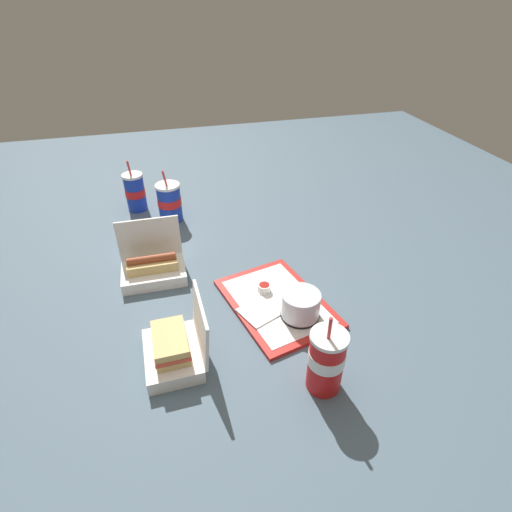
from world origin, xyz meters
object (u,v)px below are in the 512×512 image
object	(u,v)px
soda_cup_right	(170,202)
soda_cup_corner	(326,360)
food_tray	(277,303)
plastic_fork	(293,293)
soda_cup_front	(135,192)
clamshell_hotdog_left	(153,267)
cake_container	(301,306)
clamshell_sandwich_right	(175,348)
ketchup_cup	(264,287)

from	to	relation	value
soda_cup_right	soda_cup_corner	bearing A→B (deg)	17.29
food_tray	soda_cup_corner	distance (m)	0.32
plastic_fork	soda_cup_front	size ratio (longest dim) A/B	0.50
soda_cup_corner	clamshell_hotdog_left	bearing A→B (deg)	-145.50
soda_cup_front	plastic_fork	bearing A→B (deg)	32.30
plastic_fork	soda_cup_front	world-z (taller)	soda_cup_front
cake_container	clamshell_sandwich_right	world-z (taller)	clamshell_sandwich_right
clamshell_sandwich_right	soda_cup_corner	xyz separation A→B (m)	(0.17, 0.34, 0.04)
clamshell_hotdog_left	soda_cup_corner	distance (m)	0.66
food_tray	soda_cup_right	bearing A→B (deg)	-156.60
food_tray	clamshell_sandwich_right	xyz separation A→B (m)	(0.14, -0.32, 0.04)
ketchup_cup	soda_cup_right	bearing A→B (deg)	-156.50
ketchup_cup	soda_cup_right	distance (m)	0.61
cake_container	soda_cup_front	bearing A→B (deg)	-151.54
food_tray	soda_cup_corner	bearing A→B (deg)	4.09
plastic_fork	soda_cup_front	xyz separation A→B (m)	(-0.72, -0.45, 0.07)
cake_container	plastic_fork	bearing A→B (deg)	173.11
cake_container	clamshell_sandwich_right	bearing A→B (deg)	-80.31
food_tray	soda_cup_front	xyz separation A→B (m)	(-0.74, -0.40, 0.07)
clamshell_hotdog_left	soda_cup_front	distance (m)	0.51
soda_cup_corner	soda_cup_right	xyz separation A→B (m)	(-0.92, -0.29, -0.01)
clamshell_hotdog_left	soda_cup_corner	xyz separation A→B (m)	(0.55, 0.38, 0.05)
soda_cup_corner	plastic_fork	bearing A→B (deg)	173.78
cake_container	plastic_fork	size ratio (longest dim) A/B	1.03
plastic_fork	soda_cup_corner	size ratio (longest dim) A/B	0.48
ketchup_cup	soda_cup_front	size ratio (longest dim) A/B	0.18
cake_container	plastic_fork	world-z (taller)	cake_container
food_tray	cake_container	size ratio (longest dim) A/B	3.70
plastic_fork	soda_cup_front	distance (m)	0.85
clamshell_sandwich_right	soda_cup_corner	world-z (taller)	soda_cup_corner
plastic_fork	clamshell_hotdog_left	distance (m)	0.47
soda_cup_right	ketchup_cup	bearing A→B (deg)	23.50
plastic_fork	clamshell_sandwich_right	bearing A→B (deg)	-53.65
ketchup_cup	soda_cup_corner	xyz separation A→B (m)	(0.37, 0.05, 0.06)
plastic_fork	clamshell_hotdog_left	size ratio (longest dim) A/B	0.53
clamshell_sandwich_right	ketchup_cup	bearing A→B (deg)	123.83
ketchup_cup	clamshell_sandwich_right	distance (m)	0.35
plastic_fork	soda_cup_right	size ratio (longest dim) A/B	0.51
plastic_fork	clamshell_sandwich_right	size ratio (longest dim) A/B	0.57
cake_container	clamshell_hotdog_left	size ratio (longest dim) A/B	0.55
cake_container	plastic_fork	xyz separation A→B (m)	(-0.10, 0.01, -0.04)
cake_container	soda_cup_corner	world-z (taller)	soda_cup_corner
food_tray	cake_container	xyz separation A→B (m)	(0.08, 0.05, 0.04)
cake_container	clamshell_hotdog_left	bearing A→B (deg)	-128.18
clamshell_hotdog_left	clamshell_sandwich_right	size ratio (longest dim) A/B	1.06
plastic_fork	soda_cup_right	distance (m)	0.68
soda_cup_front	soda_cup_corner	bearing A→B (deg)	21.75
soda_cup_corner	soda_cup_right	distance (m)	0.96
plastic_fork	soda_cup_front	bearing A→B (deg)	-134.45
plastic_fork	clamshell_hotdog_left	bearing A→B (deg)	-104.49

